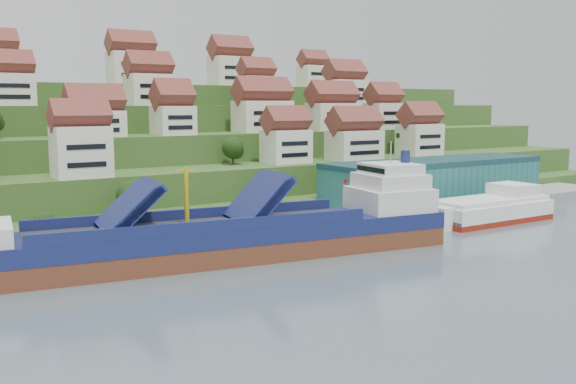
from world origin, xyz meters
TOP-DOWN VIEW (x-y plane):
  - ground at (0.00, 0.00)m, footprint 300.00×300.00m
  - quay at (20.00, 15.00)m, footprint 180.00×14.00m
  - hillside at (0.00, 103.55)m, footprint 260.00×128.00m
  - hillside_village at (1.01, 61.38)m, footprint 153.98×62.28m
  - hillside_trees at (-10.75, 42.06)m, footprint 140.43×61.79m
  - warehouse at (52.00, 17.00)m, footprint 60.00×15.00m
  - flagpole at (18.11, 10.00)m, footprint 1.28×0.16m
  - cargo_ship at (-14.02, 0.35)m, footprint 84.45×25.58m
  - second_ship at (50.42, -1.34)m, footprint 29.62×11.31m

SIDE VIEW (x-z plane):
  - ground at x=0.00m, z-range 0.00..0.00m
  - quay at x=20.00m, z-range 0.00..2.20m
  - second_ship at x=50.42m, z-range -1.69..6.86m
  - cargo_ship at x=-14.02m, z-range -5.80..12.78m
  - flagpole at x=18.11m, z-range 2.88..10.88m
  - warehouse at x=52.00m, z-range 2.20..12.20m
  - hillside at x=0.00m, z-range -4.84..26.16m
  - hillside_trees at x=-10.75m, z-range 0.44..30.50m
  - hillside_village at x=1.01m, z-range 9.97..39.18m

